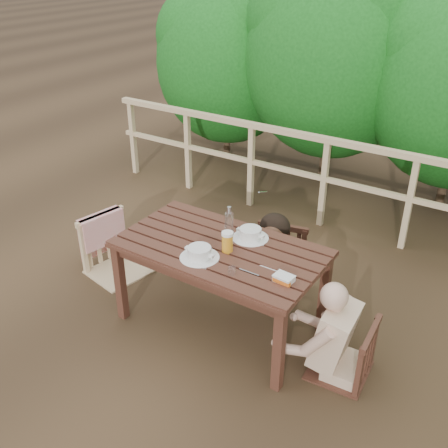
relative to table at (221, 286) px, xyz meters
The scene contains 15 objects.
ground 0.36m from the table, ahead, with size 60.00×60.00×0.00m, color #47331F.
table is the anchor object (origin of this frame).
chair_left 1.22m from the table, behind, with size 0.51×0.51×1.02m, color tan.
chair_far 0.76m from the table, 81.83° to the left, with size 0.47×0.47×0.95m, color #3F2218.
chair_right 1.03m from the table, ahead, with size 0.43×0.43×0.86m, color #3F2218.
woman 0.80m from the table, 82.04° to the left, with size 0.47×0.58×1.17m, color black, non-canonical shape.
diner_right 1.08m from the table, ahead, with size 0.49×0.60×1.21m, color #D3B090, non-canonical shape.
railing 2.01m from the table, 90.00° to the left, with size 5.60×0.10×1.01m, color tan.
hedge_row 3.57m from the table, 82.87° to the left, with size 6.60×1.60×3.80m, color #135115, non-canonical shape.
soup_near 0.46m from the table, 100.44° to the right, with size 0.29×0.29×0.10m, color silver.
soup_far 0.48m from the table, 60.92° to the left, with size 0.29×0.29×0.10m, color white.
beer_glass 0.45m from the table, 18.09° to the right, with size 0.09×0.09×0.17m, color orange.
bottle 0.52m from the table, 95.52° to the left, with size 0.07×0.07×0.28m, color white.
tumbler 0.55m from the table, 44.72° to the right, with size 0.06×0.06×0.07m, color white.
butter_tub 0.74m from the table, 13.59° to the right, with size 0.14×0.10×0.06m, color silver.
Camera 1 is at (1.84, -2.77, 2.75)m, focal length 41.24 mm.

